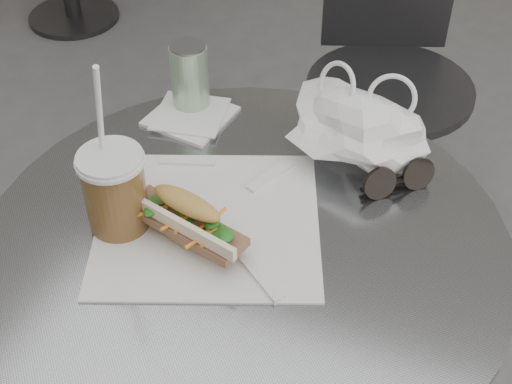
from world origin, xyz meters
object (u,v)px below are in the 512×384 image
at_px(iced_coffee, 115,190).
at_px(drink_can, 190,77).
at_px(cafe_table, 246,350).
at_px(banh_mi, 186,220).
at_px(sunglasses, 398,180).
at_px(chair_far, 381,123).

height_order(iced_coffee, drink_can, iced_coffee).
relative_size(cafe_table, banh_mi, 3.16).
height_order(cafe_table, drink_can, drink_can).
distance_m(cafe_table, iced_coffee, 0.39).
bearing_deg(sunglasses, banh_mi, 179.11).
distance_m(iced_coffee, sunglasses, 0.42).
height_order(chair_far, sunglasses, sunglasses).
xyz_separation_m(chair_far, banh_mi, (-0.07, -0.91, 0.43)).
xyz_separation_m(iced_coffee, sunglasses, (0.35, 0.23, -0.05)).
relative_size(chair_far, iced_coffee, 2.83).
bearing_deg(chair_far, iced_coffee, 57.45).
distance_m(cafe_table, chair_far, 0.88).
height_order(banh_mi, sunglasses, banh_mi).
bearing_deg(drink_can, cafe_table, -49.59).
bearing_deg(sunglasses, drink_can, 126.30).
height_order(cafe_table, banh_mi, banh_mi).
relative_size(iced_coffee, sunglasses, 2.73).
height_order(banh_mi, drink_can, drink_can).
height_order(cafe_table, sunglasses, sunglasses).
distance_m(cafe_table, sunglasses, 0.39).
bearing_deg(drink_can, iced_coffee, -82.24).
xyz_separation_m(cafe_table, sunglasses, (0.17, 0.18, 0.29)).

